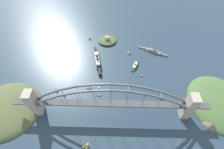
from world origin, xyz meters
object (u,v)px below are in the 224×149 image
object	(u,v)px
small_boat_5	(56,89)
small_boat_1	(99,96)
small_boat_4	(129,52)
small_boat_2	(63,94)
small_boat_3	(141,76)
small_boat_9	(99,88)
small_boat_8	(161,97)
small_boat_6	(139,87)
small_boat_7	(89,37)
ocean_liner	(97,60)
harbor_ferry_steamer	(135,66)
channel_marker_buoy	(133,91)
seaplane_taxiing_near_bridge	(86,146)
fort_island_mid_harbor	(107,40)
harbor_arch_bridge	(111,104)
naval_cruiser	(153,51)
small_boat_0	(90,87)

from	to	relation	value
small_boat_5	small_boat_1	bearing A→B (deg)	-6.95
small_boat_4	small_boat_2	bearing A→B (deg)	-137.58
small_boat_3	small_boat_9	distance (m)	90.69
small_boat_3	small_boat_8	size ratio (longest dim) A/B	0.59
small_boat_2	small_boat_6	distance (m)	144.73
small_boat_4	small_boat_7	distance (m)	109.57
ocean_liner	harbor_ferry_steamer	world-z (taller)	ocean_liner
small_boat_7	channel_marker_buoy	distance (m)	184.25
small_boat_5	channel_marker_buoy	xyz separation A→B (m)	(146.64, 2.00, -4.04)
ocean_liner	seaplane_taxiing_near_bridge	xyz separation A→B (m)	(-2.73, -176.42, -3.54)
fort_island_mid_harbor	small_boat_1	xyz separation A→B (m)	(-7.60, -157.43, -2.94)
seaplane_taxiing_near_bridge	small_boat_9	xyz separation A→B (m)	(11.47, 106.22, -1.20)
small_boat_3	small_boat_4	distance (m)	70.31
seaplane_taxiing_near_bridge	small_boat_2	xyz separation A→B (m)	(-53.26, 89.58, 2.52)
harbor_ferry_steamer	small_boat_7	distance (m)	141.40
small_boat_1	small_boat_8	xyz separation A→B (m)	(113.17, -3.40, 4.92)
harbor_ferry_steamer	fort_island_mid_harbor	distance (m)	103.70
fort_island_mid_harbor	small_boat_8	distance (m)	192.39
harbor_arch_bridge	small_boat_6	size ratio (longest dim) A/B	35.87
naval_cruiser	channel_marker_buoy	size ratio (longest dim) A/B	23.13
small_boat_3	small_boat_7	xyz separation A→B (m)	(-120.34, 116.18, 4.39)
harbor_ferry_steamer	small_boat_9	bearing A→B (deg)	-141.27
ocean_liner	small_boat_9	bearing A→B (deg)	-82.90
channel_marker_buoy	fort_island_mid_harbor	bearing A→B (deg)	111.20
naval_cruiser	small_boat_3	xyz separation A→B (m)	(-32.97, -72.30, -2.08)
ocean_liner	small_boat_7	distance (m)	83.12
harbor_ferry_steamer	naval_cruiser	bearing A→B (deg)	46.17
ocean_liner	naval_cruiser	xyz separation A→B (m)	(126.33, 34.73, -2.56)
fort_island_mid_harbor	seaplane_taxiing_near_bridge	xyz separation A→B (m)	(-21.00, -246.78, -1.72)
naval_cruiser	small_boat_5	distance (m)	227.63
harbor_arch_bridge	small_boat_3	distance (m)	107.45
harbor_ferry_steamer	small_boat_5	world-z (taller)	small_boat_5
small_boat_0	small_boat_5	distance (m)	63.34
harbor_ferry_steamer	ocean_liner	bearing A→B (deg)	172.04
small_boat_9	harbor_ferry_steamer	bearing A→B (deg)	38.73
naval_cruiser	small_boat_1	world-z (taller)	naval_cruiser
harbor_arch_bridge	channel_marker_buoy	distance (m)	69.37
small_boat_0	small_boat_8	bearing A→B (deg)	-8.45
small_boat_0	small_boat_1	bearing A→B (deg)	-39.77
harbor_ferry_steamer	small_boat_4	world-z (taller)	small_boat_4
small_boat_4	small_boat_9	size ratio (longest dim) A/B	1.02
harbor_arch_bridge	fort_island_mid_harbor	xyz separation A→B (m)	(-14.98, 191.00, -29.27)
small_boat_3	small_boat_8	bearing A→B (deg)	-60.05
harbor_ferry_steamer	seaplane_taxiing_near_bridge	size ratio (longest dim) A/B	3.57
harbor_ferry_steamer	small_boat_0	xyz separation A→B (m)	(-90.93, -59.28, 3.20)
small_boat_6	small_boat_7	xyz separation A→B (m)	(-114.01, 143.55, 4.39)
harbor_ferry_steamer	small_boat_0	distance (m)	108.59
small_boat_1	small_boat_4	world-z (taller)	small_boat_4
small_boat_5	seaplane_taxiing_near_bridge	bearing A→B (deg)	-55.14
harbor_ferry_steamer	small_boat_1	xyz separation A→B (m)	(-71.30, -75.62, -1.78)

